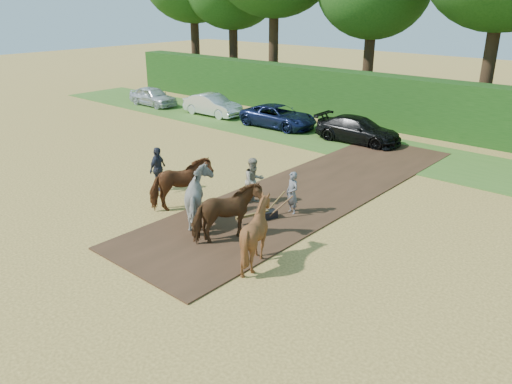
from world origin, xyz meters
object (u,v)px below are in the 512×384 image
object	(u,v)px
parked_cars	(363,132)
spectator_far	(158,169)
plough_team	(216,206)
spectator_near	(254,181)

from	to	relation	value
parked_cars	spectator_far	bearing A→B (deg)	-104.10
spectator_far	parked_cars	bearing A→B (deg)	-33.89
parked_cars	plough_team	bearing A→B (deg)	-82.10
spectator_far	parked_cars	size ratio (longest dim) A/B	0.05
plough_team	spectator_near	bearing A→B (deg)	104.79
parked_cars	spectator_near	bearing A→B (deg)	-83.99
spectator_far	plough_team	bearing A→B (deg)	-124.70
spectator_near	parked_cars	world-z (taller)	spectator_near
plough_team	parked_cars	bearing A→B (deg)	97.90
spectator_near	parked_cars	distance (m)	9.72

